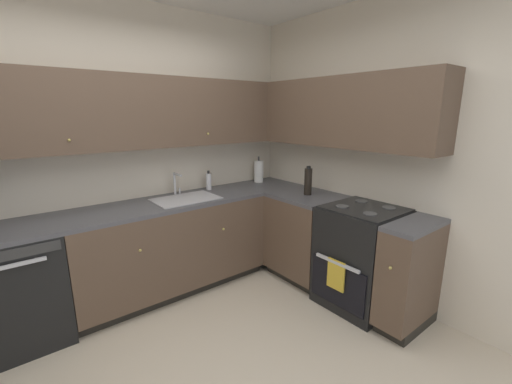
# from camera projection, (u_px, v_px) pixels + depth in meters

# --- Properties ---
(wall_back) EXTENTS (3.96, 0.05, 2.67)m
(wall_back) POSITION_uv_depth(u_px,v_px,m) (106.00, 155.00, 2.96)
(wall_back) COLOR beige
(wall_back) RESTS_ON ground_plane
(wall_right) EXTENTS (0.05, 3.38, 2.67)m
(wall_right) POSITION_uv_depth(u_px,v_px,m) (395.00, 156.00, 2.88)
(wall_right) COLOR beige
(wall_right) RESTS_ON ground_plane
(dishwasher) EXTENTS (0.60, 0.63, 0.86)m
(dishwasher) POSITION_uv_depth(u_px,v_px,m) (19.00, 288.00, 2.45)
(dishwasher) COLOR black
(dishwasher) RESTS_ON ground_plane
(lower_cabinets_back) EXTENTS (1.82, 0.62, 0.86)m
(lower_cabinets_back) POSITION_uv_depth(u_px,v_px,m) (171.00, 247.00, 3.18)
(lower_cabinets_back) COLOR brown
(lower_cabinets_back) RESTS_ON ground_plane
(countertop_back) EXTENTS (3.02, 0.60, 0.03)m
(countertop_back) POSITION_uv_depth(u_px,v_px,m) (168.00, 203.00, 3.07)
(countertop_back) COLOR #4C4C51
(countertop_back) RESTS_ON lower_cabinets_back
(lower_cabinets_right) EXTENTS (0.62, 1.57, 0.86)m
(lower_cabinets_right) POSITION_uv_depth(u_px,v_px,m) (330.00, 247.00, 3.19)
(lower_cabinets_right) COLOR brown
(lower_cabinets_right) RESTS_ON ground_plane
(countertop_right) EXTENTS (0.60, 1.57, 0.03)m
(countertop_right) POSITION_uv_depth(u_px,v_px,m) (332.00, 203.00, 3.09)
(countertop_right) COLOR #4C4C51
(countertop_right) RESTS_ON lower_cabinets_right
(oven_range) EXTENTS (0.68, 0.62, 1.05)m
(oven_range) POSITION_uv_depth(u_px,v_px,m) (361.00, 256.00, 2.94)
(oven_range) COLOR black
(oven_range) RESTS_ON ground_plane
(upper_cabinets_back) EXTENTS (2.70, 0.34, 0.63)m
(upper_cabinets_back) POSITION_uv_depth(u_px,v_px,m) (139.00, 112.00, 2.89)
(upper_cabinets_back) COLOR brown
(upper_cabinets_right) EXTENTS (0.32, 2.12, 0.63)m
(upper_cabinets_right) POSITION_uv_depth(u_px,v_px,m) (331.00, 112.00, 3.12)
(upper_cabinets_right) COLOR brown
(sink) EXTENTS (0.60, 0.40, 0.10)m
(sink) POSITION_uv_depth(u_px,v_px,m) (186.00, 203.00, 3.16)
(sink) COLOR #B7B7BC
(sink) RESTS_ON countertop_back
(faucet) EXTENTS (0.07, 0.16, 0.23)m
(faucet) POSITION_uv_depth(u_px,v_px,m) (176.00, 182.00, 3.28)
(faucet) COLOR silver
(faucet) RESTS_ON countertop_back
(soap_bottle) EXTENTS (0.06, 0.06, 0.21)m
(soap_bottle) POSITION_uv_depth(u_px,v_px,m) (209.00, 181.00, 3.51)
(soap_bottle) COLOR silver
(soap_bottle) RESTS_ON countertop_back
(paper_towel_roll) EXTENTS (0.11, 0.11, 0.31)m
(paper_towel_roll) POSITION_uv_depth(u_px,v_px,m) (259.00, 171.00, 3.90)
(paper_towel_roll) COLOR white
(paper_towel_roll) RESTS_ON countertop_back
(oil_bottle) EXTENTS (0.08, 0.08, 0.29)m
(oil_bottle) POSITION_uv_depth(u_px,v_px,m) (308.00, 181.00, 3.29)
(oil_bottle) COLOR black
(oil_bottle) RESTS_ON countertop_right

